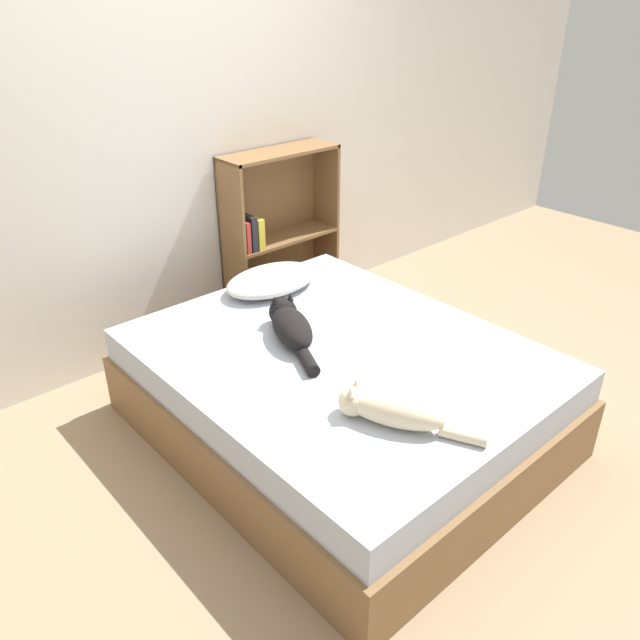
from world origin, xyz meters
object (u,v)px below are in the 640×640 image
object	(u,v)px
bed	(339,392)
cat_dark	(290,325)
cat_light	(389,410)
bookshelf	(275,235)
pillow	(272,280)

from	to	relation	value
bed	cat_dark	bearing A→B (deg)	112.46
cat_light	bookshelf	world-z (taller)	bookshelf
cat_light	cat_dark	size ratio (longest dim) A/B	0.99
bookshelf	cat_dark	bearing A→B (deg)	-124.52
bed	pillow	xyz separation A→B (m)	(0.17, 0.74, 0.29)
pillow	cat_dark	size ratio (longest dim) A/B	1.02
pillow	cat_dark	world-z (taller)	cat_dark
bed	bookshelf	bearing A→B (deg)	64.94
pillow	cat_dark	distance (m)	0.56
bed	cat_light	bearing A→B (deg)	-114.59
pillow	cat_dark	bearing A→B (deg)	-118.66
cat_light	cat_dark	bearing A→B (deg)	-35.98
cat_light	bookshelf	xyz separation A→B (m)	(0.81, 1.74, 0.03)
bed	cat_dark	size ratio (longest dim) A/B	3.45
pillow	bookshelf	size ratio (longest dim) A/B	0.51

